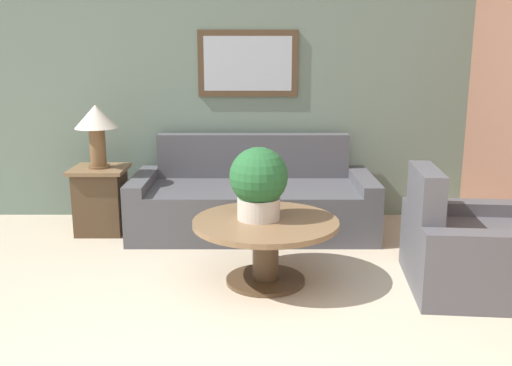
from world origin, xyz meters
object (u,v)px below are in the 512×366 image
object	(u,v)px
armchair	(467,250)
side_table	(98,199)
coffee_table	(263,237)
couch_main	(251,202)
table_lamp	(93,123)
potted_plant_on_table	(256,182)

from	to	relation	value
armchair	side_table	world-z (taller)	armchair
armchair	coffee_table	size ratio (longest dim) A/B	0.98
couch_main	armchair	xyz separation A→B (m)	(1.59, -1.37, 0.00)
table_lamp	potted_plant_on_table	size ratio (longest dim) A/B	1.10
couch_main	coffee_table	distance (m)	1.27
side_table	potted_plant_on_table	xyz separation A→B (m)	(1.50, -1.20, 0.45)
coffee_table	table_lamp	size ratio (longest dim) A/B	1.84
armchair	couch_main	bearing A→B (deg)	54.60
coffee_table	table_lamp	world-z (taller)	table_lamp
coffee_table	side_table	bearing A→B (deg)	141.59
table_lamp	coffee_table	bearing A→B (deg)	-38.41
couch_main	coffee_table	world-z (taller)	couch_main
table_lamp	potted_plant_on_table	xyz separation A→B (m)	(1.50, -1.20, -0.28)
armchair	coffee_table	xyz separation A→B (m)	(-1.49, 0.10, 0.07)
table_lamp	couch_main	bearing A→B (deg)	1.25
table_lamp	side_table	bearing A→B (deg)	-116.57
armchair	potted_plant_on_table	world-z (taller)	potted_plant_on_table
side_table	table_lamp	distance (m)	0.73
armchair	table_lamp	bearing A→B (deg)	71.57
side_table	table_lamp	world-z (taller)	table_lamp
armchair	side_table	bearing A→B (deg)	71.57
side_table	coffee_table	bearing A→B (deg)	-38.41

